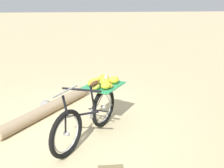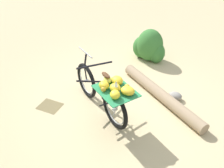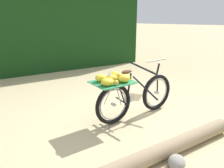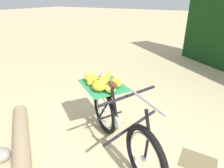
% 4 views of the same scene
% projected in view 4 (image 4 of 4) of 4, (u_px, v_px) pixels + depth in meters
% --- Properties ---
extents(ground_plane, '(60.00, 60.00, 0.00)m').
position_uv_depth(ground_plane, '(111.00, 159.00, 2.52)').
color(ground_plane, '#C6B284').
extents(bicycle, '(1.65, 1.24, 1.03)m').
position_uv_depth(bicycle, '(115.00, 113.00, 2.57)').
color(bicycle, black).
rests_on(bicycle, ground_plane).
extents(fallen_log, '(2.00, 1.54, 0.23)m').
position_uv_depth(fallen_log, '(21.00, 156.00, 2.43)').
color(fallen_log, '#9E8466').
rests_on(fallen_log, ground_plane).
extents(path_stone, '(0.27, 0.22, 0.17)m').
position_uv_depth(path_stone, '(1.00, 155.00, 2.48)').
color(path_stone, gray).
rests_on(path_stone, ground_plane).
extents(leaf_litter_patch, '(0.44, 0.36, 0.01)m').
position_uv_depth(leaf_litter_patch, '(198.00, 162.00, 2.48)').
color(leaf_litter_patch, olive).
rests_on(leaf_litter_patch, ground_plane).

